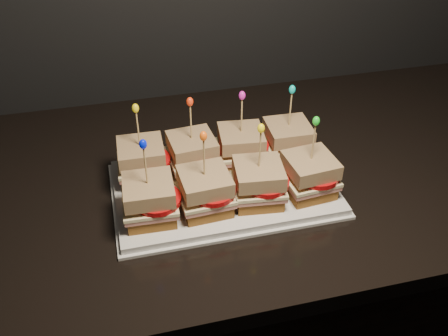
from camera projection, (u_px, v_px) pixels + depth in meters
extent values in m
cube|color=black|center=(69.00, 201.00, 0.93)|extent=(2.59, 0.68, 0.03)
cube|color=silver|center=(224.00, 188.00, 0.92)|extent=(0.39, 0.24, 0.02)
cube|color=silver|center=(224.00, 191.00, 0.92)|extent=(0.41, 0.26, 0.01)
cube|color=#583618|center=(143.00, 173.00, 0.92)|extent=(0.08, 0.08, 0.02)
cube|color=#C37064|center=(143.00, 166.00, 0.91)|extent=(0.09, 0.09, 0.01)
cube|color=beige|center=(142.00, 163.00, 0.91)|extent=(0.09, 0.09, 0.01)
cylinder|color=#AF0B0D|center=(149.00, 161.00, 0.90)|extent=(0.08, 0.08, 0.01)
cube|color=#5F290E|center=(141.00, 151.00, 0.89)|extent=(0.08, 0.08, 0.03)
cylinder|color=tan|center=(138.00, 131.00, 0.87)|extent=(0.00, 0.00, 0.09)
ellipsoid|color=yellow|center=(135.00, 108.00, 0.84)|extent=(0.01, 0.01, 0.02)
cube|color=#583618|center=(193.00, 165.00, 0.94)|extent=(0.09, 0.09, 0.02)
cube|color=#C37064|center=(193.00, 159.00, 0.93)|extent=(0.09, 0.09, 0.01)
cube|color=beige|center=(192.00, 156.00, 0.93)|extent=(0.10, 0.09, 0.01)
cylinder|color=#AF0B0D|center=(199.00, 153.00, 0.92)|extent=(0.08, 0.08, 0.01)
cube|color=#5F290E|center=(192.00, 144.00, 0.91)|extent=(0.09, 0.09, 0.03)
cylinder|color=tan|center=(191.00, 124.00, 0.89)|extent=(0.00, 0.00, 0.09)
ellipsoid|color=red|center=(190.00, 102.00, 0.86)|extent=(0.01, 0.01, 0.02)
cube|color=#583618|center=(241.00, 158.00, 0.96)|extent=(0.09, 0.09, 0.02)
cube|color=#C37064|center=(241.00, 152.00, 0.95)|extent=(0.10, 0.09, 0.01)
cube|color=beige|center=(241.00, 149.00, 0.95)|extent=(0.10, 0.10, 0.01)
cylinder|color=#AF0B0D|center=(248.00, 147.00, 0.94)|extent=(0.08, 0.08, 0.01)
cube|color=#5F290E|center=(241.00, 138.00, 0.93)|extent=(0.09, 0.09, 0.03)
cylinder|color=tan|center=(242.00, 117.00, 0.90)|extent=(0.00, 0.00, 0.09)
ellipsoid|color=#CE1DA8|center=(242.00, 95.00, 0.88)|extent=(0.01, 0.01, 0.02)
cube|color=#583618|center=(287.00, 152.00, 0.98)|extent=(0.08, 0.08, 0.02)
cube|color=#C37064|center=(287.00, 145.00, 0.97)|extent=(0.09, 0.09, 0.01)
cube|color=beige|center=(287.00, 142.00, 0.96)|extent=(0.09, 0.09, 0.01)
cylinder|color=#AF0B0D|center=(295.00, 140.00, 0.96)|extent=(0.08, 0.08, 0.01)
cube|color=#5F290E|center=(288.00, 131.00, 0.95)|extent=(0.08, 0.08, 0.03)
cylinder|color=tan|center=(290.00, 111.00, 0.92)|extent=(0.00, 0.00, 0.09)
ellipsoid|color=#08B3A6|center=(292.00, 89.00, 0.90)|extent=(0.01, 0.01, 0.02)
cube|color=#583618|center=(151.00, 212.00, 0.84)|extent=(0.08, 0.08, 0.02)
cube|color=#C37064|center=(150.00, 205.00, 0.83)|extent=(0.09, 0.09, 0.01)
cube|color=beige|center=(150.00, 202.00, 0.82)|extent=(0.09, 0.09, 0.01)
cylinder|color=#AF0B0D|center=(157.00, 199.00, 0.82)|extent=(0.08, 0.08, 0.01)
cube|color=#5F290E|center=(148.00, 190.00, 0.81)|extent=(0.08, 0.08, 0.03)
cylinder|color=tan|center=(146.00, 168.00, 0.78)|extent=(0.00, 0.00, 0.09)
ellipsoid|color=#0615E5|center=(143.00, 144.00, 0.75)|extent=(0.01, 0.01, 0.02)
cube|color=#583618|center=(205.00, 203.00, 0.85)|extent=(0.08, 0.08, 0.02)
cube|color=#C37064|center=(205.00, 196.00, 0.84)|extent=(0.09, 0.09, 0.01)
cube|color=beige|center=(205.00, 193.00, 0.84)|extent=(0.09, 0.09, 0.01)
cylinder|color=#AF0B0D|center=(213.00, 191.00, 0.83)|extent=(0.08, 0.08, 0.01)
cube|color=#5F290E|center=(205.00, 181.00, 0.83)|extent=(0.09, 0.09, 0.03)
cylinder|color=tan|center=(204.00, 160.00, 0.80)|extent=(0.00, 0.00, 0.09)
ellipsoid|color=#F45A10|center=(203.00, 136.00, 0.77)|extent=(0.01, 0.01, 0.02)
cube|color=#583618|center=(258.00, 195.00, 0.87)|extent=(0.09, 0.09, 0.02)
cube|color=#C37064|center=(258.00, 188.00, 0.86)|extent=(0.10, 0.09, 0.01)
cube|color=beige|center=(258.00, 185.00, 0.86)|extent=(0.10, 0.10, 0.01)
cylinder|color=#AF0B0D|center=(266.00, 182.00, 0.85)|extent=(0.08, 0.08, 0.01)
cube|color=#5F290E|center=(259.00, 173.00, 0.84)|extent=(0.09, 0.09, 0.03)
cylinder|color=tan|center=(260.00, 152.00, 0.82)|extent=(0.00, 0.00, 0.09)
ellipsoid|color=yellow|center=(261.00, 128.00, 0.79)|extent=(0.01, 0.01, 0.02)
cube|color=#583618|center=(308.00, 187.00, 0.89)|extent=(0.09, 0.09, 0.02)
cube|color=#C37064|center=(309.00, 180.00, 0.88)|extent=(0.09, 0.09, 0.01)
cube|color=beige|center=(309.00, 177.00, 0.88)|extent=(0.10, 0.09, 0.01)
cylinder|color=#AF0B0D|center=(317.00, 174.00, 0.87)|extent=(0.08, 0.08, 0.01)
cube|color=#5F290E|center=(310.00, 165.00, 0.86)|extent=(0.09, 0.09, 0.03)
cylinder|color=tan|center=(313.00, 144.00, 0.83)|extent=(0.00, 0.00, 0.09)
ellipsoid|color=green|center=(316.00, 121.00, 0.81)|extent=(0.01, 0.01, 0.02)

